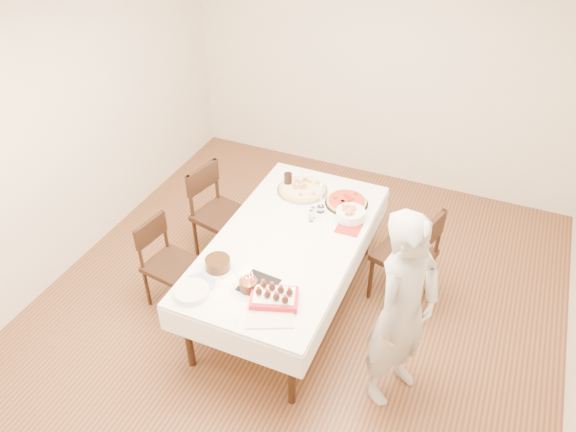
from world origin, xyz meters
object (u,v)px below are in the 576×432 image
at_px(chair_left_savory, 221,215).
at_px(cola_glass, 288,180).
at_px(pasta_bowl, 351,214).
at_px(taper_candle, 321,197).
at_px(chair_right_savory, 404,255).
at_px(birthday_cake, 248,281).
at_px(chair_left_dessert, 171,265).
at_px(strawberry_box, 274,297).
at_px(pizza_pepperoni, 347,202).
at_px(person, 403,312).
at_px(layer_cake, 218,264).
at_px(pizza_white, 302,189).
at_px(dining_table, 288,272).

bearing_deg(chair_left_savory, cola_glass, -136.25).
height_order(pasta_bowl, taper_candle, taper_candle).
height_order(chair_right_savory, taper_candle, taper_candle).
bearing_deg(chair_left_savory, birthday_cake, 140.72).
xyz_separation_m(chair_right_savory, birthday_cake, (-0.92, -1.16, 0.35)).
relative_size(chair_right_savory, chair_left_dessert, 1.15).
bearing_deg(chair_left_dessert, taper_candle, -134.09).
height_order(birthday_cake, strawberry_box, birthday_cake).
height_order(taper_candle, birthday_cake, taper_candle).
xyz_separation_m(chair_right_savory, chair_left_dessert, (-1.84, -0.87, -0.06)).
bearing_deg(chair_right_savory, taper_candle, -162.43).
bearing_deg(pizza_pepperoni, chair_left_savory, -165.63).
bearing_deg(pasta_bowl, pizza_pepperoni, 117.10).
bearing_deg(person, strawberry_box, 126.67).
height_order(pasta_bowl, birthday_cake, birthday_cake).
xyz_separation_m(layer_cake, strawberry_box, (0.55, -0.15, -0.01)).
xyz_separation_m(pasta_bowl, layer_cake, (-0.74, -1.02, 0.00)).
bearing_deg(pizza_white, pasta_bowl, -22.66).
bearing_deg(chair_left_dessert, cola_glass, -112.81).
distance_m(taper_candle, strawberry_box, 1.17).
relative_size(pizza_pepperoni, strawberry_box, 1.13).
bearing_deg(pasta_bowl, chair_left_savory, -175.82).
bearing_deg(pasta_bowl, taper_candle, -179.21).
height_order(dining_table, chair_left_dessert, chair_left_dessert).
xyz_separation_m(chair_right_savory, cola_glass, (-1.20, 0.22, 0.33)).
bearing_deg(dining_table, taper_candle, 76.39).
height_order(chair_left_savory, birthday_cake, chair_left_savory).
height_order(dining_table, taper_candle, taper_candle).
bearing_deg(taper_candle, chair_left_savory, -174.86).
bearing_deg(chair_right_savory, dining_table, -135.65).
height_order(chair_left_dessert, strawberry_box, chair_left_dessert).
relative_size(chair_left_savory, pizza_pepperoni, 2.44).
bearing_deg(chair_left_dessert, birthday_cake, 170.10).
relative_size(dining_table, chair_left_dessert, 2.52).
bearing_deg(dining_table, chair_right_savory, 29.16).
bearing_deg(pasta_bowl, chair_left_dessert, -147.91).
height_order(cola_glass, layer_cake, cola_glass).
xyz_separation_m(pasta_bowl, taper_candle, (-0.27, -0.00, 0.11)).
relative_size(chair_right_savory, pasta_bowl, 3.87).
bearing_deg(dining_table, pasta_bowl, 50.42).
height_order(chair_left_dessert, birthday_cake, birthday_cake).
distance_m(chair_left_savory, person, 2.17).
relative_size(chair_left_savory, taper_candle, 3.07).
distance_m(chair_right_savory, birthday_cake, 1.52).
height_order(person, pasta_bowl, person).
height_order(pizza_pepperoni, pasta_bowl, pasta_bowl).
relative_size(taper_candle, strawberry_box, 0.90).
xyz_separation_m(layer_cake, birthday_cake, (0.32, -0.11, 0.03)).
bearing_deg(chair_left_savory, dining_table, 168.55).
distance_m(chair_right_savory, pizza_pepperoni, 0.69).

